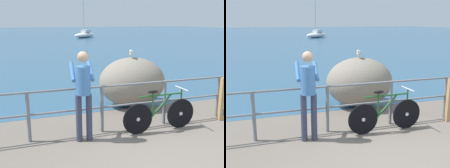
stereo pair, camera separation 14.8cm
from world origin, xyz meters
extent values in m
cube|color=#6B6056|center=(0.00, 20.00, -0.05)|extent=(120.00, 120.00, 0.10)
cube|color=#2D5675|center=(0.00, 47.92, 0.00)|extent=(120.00, 90.00, 0.01)
cylinder|color=slate|center=(-2.24, 1.62, 0.51)|extent=(0.07, 0.07, 1.02)
cylinder|color=slate|center=(-0.75, 1.62, 0.51)|extent=(0.07, 0.07, 1.02)
cylinder|color=slate|center=(0.75, 1.62, 0.51)|extent=(0.07, 0.07, 1.02)
cylinder|color=slate|center=(2.24, 1.62, 0.51)|extent=(0.07, 0.07, 1.02)
cylinder|color=slate|center=(0.00, 1.62, 1.00)|extent=(7.47, 0.04, 0.04)
cylinder|color=slate|center=(0.00, 1.62, 0.55)|extent=(7.47, 0.04, 0.04)
cylinder|color=black|center=(-0.08, 1.26, 0.33)|extent=(0.66, 0.05, 0.66)
cylinder|color=#B7BCC6|center=(-0.08, 1.26, 0.33)|extent=(0.08, 0.06, 0.08)
cylinder|color=black|center=(0.96, 1.28, 0.33)|extent=(0.66, 0.05, 0.66)
cylinder|color=#B7BCC6|center=(0.96, 1.28, 0.33)|extent=(0.08, 0.06, 0.08)
cylinder|color=#194C23|center=(0.44, 1.27, 0.80)|extent=(0.99, 0.05, 0.04)
cylinder|color=#194C23|center=(0.47, 1.27, 0.57)|extent=(0.50, 0.05, 0.50)
cylinder|color=#194C23|center=(0.26, 1.27, 0.59)|extent=(0.03, 0.03, 0.53)
ellipsoid|color=black|center=(0.26, 1.27, 0.89)|extent=(0.24, 0.10, 0.06)
cylinder|color=#194C23|center=(0.96, 1.28, 0.62)|extent=(0.03, 0.03, 0.57)
cylinder|color=#B7BCC6|center=(0.96, 1.28, 0.90)|extent=(0.04, 0.48, 0.03)
cylinder|color=#333851|center=(-1.31, 1.33, 0.47)|extent=(0.12, 0.12, 0.95)
ellipsoid|color=#513319|center=(-1.30, 1.39, 0.04)|extent=(0.13, 0.27, 0.08)
cylinder|color=#333851|center=(-1.11, 1.31, 0.47)|extent=(0.12, 0.12, 0.95)
ellipsoid|color=#513319|center=(-1.10, 1.37, 0.04)|extent=(0.13, 0.27, 0.08)
cylinder|color=#3F72B2|center=(-1.21, 1.32, 1.23)|extent=(0.28, 0.28, 0.55)
sphere|color=tan|center=(-1.21, 1.32, 1.68)|extent=(0.20, 0.20, 0.20)
cylinder|color=#3F72B2|center=(-1.36, 1.58, 1.36)|extent=(0.13, 0.52, 0.34)
cylinder|color=#3F72B2|center=(-1.01, 1.54, 1.36)|extent=(0.13, 0.52, 0.34)
ellipsoid|color=gray|center=(0.61, 3.18, 0.67)|extent=(1.86, 1.55, 1.35)
cylinder|color=gold|center=(0.58, 3.13, 1.38)|extent=(0.01, 0.01, 0.06)
cylinder|color=gold|center=(0.55, 3.15, 1.38)|extent=(0.01, 0.01, 0.06)
ellipsoid|color=white|center=(0.57, 3.14, 1.47)|extent=(0.24, 0.28, 0.13)
ellipsoid|color=#9E9EA3|center=(0.58, 3.15, 1.50)|extent=(0.23, 0.27, 0.06)
sphere|color=white|center=(0.50, 3.04, 1.54)|extent=(0.08, 0.08, 0.08)
cone|color=gold|center=(0.47, 3.00, 1.54)|extent=(0.05, 0.05, 0.02)
ellipsoid|color=white|center=(6.67, 33.49, 0.36)|extent=(4.09, 3.97, 0.70)
cube|color=silver|center=(6.89, 33.70, 0.89)|extent=(1.49, 1.47, 0.36)
cylinder|color=#B2B2B7|center=(6.53, 33.35, 2.81)|extent=(0.10, 0.10, 4.20)
camera|label=1|loc=(-2.38, -3.68, 2.34)|focal=44.15mm
camera|label=2|loc=(-2.24, -3.72, 2.34)|focal=44.15mm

